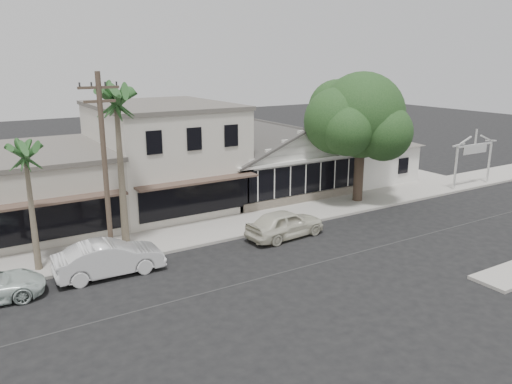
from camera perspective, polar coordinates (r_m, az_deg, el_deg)
ground at (r=24.77m, az=8.15°, el=-7.77°), size 140.00×140.00×0.00m
sidewalk_north at (r=26.81m, az=-14.94°, el=-6.16°), size 90.00×3.50×0.15m
corner_shop at (r=36.51m, az=1.85°, el=4.09°), size 10.40×8.60×5.10m
side_cottage at (r=41.05m, az=12.21°, el=3.39°), size 6.00×6.00×3.00m
arch_sign at (r=40.74m, az=23.74°, el=4.75°), size 4.12×0.12×3.95m
row_building_near at (r=33.67m, az=-10.58°, el=4.01°), size 8.00×10.00×6.50m
row_building_midnear at (r=31.90m, az=-25.68°, el=0.04°), size 10.00×10.00×4.20m
utility_pole at (r=23.81m, az=-16.89°, el=2.88°), size 1.80×0.24×9.00m
car_0 at (r=27.39m, az=3.35°, el=-3.63°), size 4.74×2.26×1.56m
car_1 at (r=23.68m, az=-16.42°, el=-7.27°), size 4.89×1.86×1.59m
shade_tree at (r=33.93m, az=11.60°, el=8.34°), size 7.89×7.13×8.76m
palm_east at (r=24.88m, az=-15.71°, el=9.95°), size 3.62×3.62×8.84m
palm_mid at (r=23.86m, az=-24.89°, el=3.88°), size 2.55×2.55×6.45m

